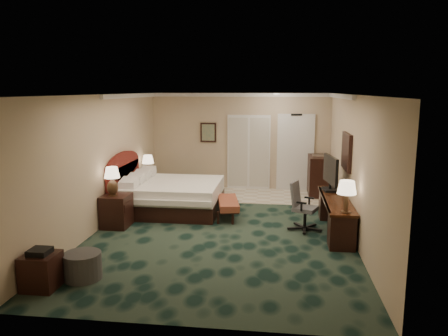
# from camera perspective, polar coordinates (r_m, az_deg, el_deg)

# --- Properties ---
(floor) EXTENTS (5.00, 7.50, 0.00)m
(floor) POSITION_cam_1_polar(r_m,az_deg,el_deg) (8.97, -0.07, -7.95)
(floor) COLOR black
(floor) RESTS_ON ground
(ceiling) EXTENTS (5.00, 7.50, 0.00)m
(ceiling) POSITION_cam_1_polar(r_m,az_deg,el_deg) (8.53, -0.08, 9.56)
(ceiling) COLOR silver
(ceiling) RESTS_ON wall_back
(wall_back) EXTENTS (5.00, 0.00, 2.70)m
(wall_back) POSITION_cam_1_polar(r_m,az_deg,el_deg) (12.34, 2.11, 3.48)
(wall_back) COLOR #BEA691
(wall_back) RESTS_ON ground
(wall_front) EXTENTS (5.00, 0.00, 2.70)m
(wall_front) POSITION_cam_1_polar(r_m,az_deg,el_deg) (5.04, -5.46, -6.52)
(wall_front) COLOR #BEA691
(wall_front) RESTS_ON ground
(wall_left) EXTENTS (0.00, 7.50, 2.70)m
(wall_left) POSITION_cam_1_polar(r_m,az_deg,el_deg) (9.29, -15.55, 0.88)
(wall_left) COLOR #BEA691
(wall_left) RESTS_ON ground
(wall_right) EXTENTS (0.00, 7.50, 2.70)m
(wall_right) POSITION_cam_1_polar(r_m,az_deg,el_deg) (8.70, 16.49, 0.22)
(wall_right) COLOR #BEA691
(wall_right) RESTS_ON ground
(crown_molding) EXTENTS (5.00, 7.50, 0.10)m
(crown_molding) POSITION_cam_1_polar(r_m,az_deg,el_deg) (8.53, -0.08, 9.23)
(crown_molding) COLOR white
(crown_molding) RESTS_ON wall_back
(tile_patch) EXTENTS (3.20, 1.70, 0.01)m
(tile_patch) POSITION_cam_1_polar(r_m,az_deg,el_deg) (11.70, 6.11, -3.64)
(tile_patch) COLOR silver
(tile_patch) RESTS_ON ground
(headboard) EXTENTS (0.12, 2.00, 1.40)m
(headboard) POSITION_cam_1_polar(r_m,az_deg,el_deg) (10.30, -12.95, -1.79)
(headboard) COLOR #501C13
(headboard) RESTS_ON ground
(entry_door) EXTENTS (1.02, 0.06, 2.18)m
(entry_door) POSITION_cam_1_polar(r_m,az_deg,el_deg) (12.31, 9.30, 1.93)
(entry_door) COLOR white
(entry_door) RESTS_ON ground
(closet_doors) EXTENTS (1.20, 0.06, 2.10)m
(closet_doors) POSITION_cam_1_polar(r_m,az_deg,el_deg) (12.32, 3.25, 2.05)
(closet_doors) COLOR beige
(closet_doors) RESTS_ON ground
(wall_art) EXTENTS (0.45, 0.06, 0.55)m
(wall_art) POSITION_cam_1_polar(r_m,az_deg,el_deg) (12.38, -2.06, 4.67)
(wall_art) COLOR #4F6D61
(wall_art) RESTS_ON wall_back
(wall_mirror) EXTENTS (0.05, 0.95, 0.75)m
(wall_mirror) POSITION_cam_1_polar(r_m,az_deg,el_deg) (9.25, 15.72, 2.08)
(wall_mirror) COLOR white
(wall_mirror) RESTS_ON wall_right
(bed) EXTENTS (2.15, 1.99, 0.68)m
(bed) POSITION_cam_1_polar(r_m,az_deg,el_deg) (10.26, -6.60, -3.70)
(bed) COLOR white
(bed) RESTS_ON ground
(nightstand_near) EXTENTS (0.53, 0.61, 0.67)m
(nightstand_near) POSITION_cam_1_polar(r_m,az_deg,el_deg) (9.30, -13.88, -5.44)
(nightstand_near) COLOR black
(nightstand_near) RESTS_ON ground
(nightstand_far) EXTENTS (0.43, 0.49, 0.54)m
(nightstand_far) POSITION_cam_1_polar(r_m,az_deg,el_deg) (11.63, -9.73, -2.50)
(nightstand_far) COLOR black
(nightstand_far) RESTS_ON ground
(lamp_near) EXTENTS (0.39, 0.39, 0.59)m
(lamp_near) POSITION_cam_1_polar(r_m,az_deg,el_deg) (9.12, -14.39, -1.70)
(lamp_near) COLOR black
(lamp_near) RESTS_ON nightstand_near
(lamp_far) EXTENTS (0.39, 0.39, 0.58)m
(lamp_far) POSITION_cam_1_polar(r_m,az_deg,el_deg) (11.55, -9.89, 0.24)
(lamp_far) COLOR black
(lamp_far) RESTS_ON nightstand_far
(bed_bench) EXTENTS (0.62, 1.24, 0.40)m
(bed_bench) POSITION_cam_1_polar(r_m,az_deg,el_deg) (9.70, 0.55, -5.31)
(bed_bench) COLOR brown
(bed_bench) RESTS_ON ground
(ottoman) EXTENTS (0.70, 0.70, 0.40)m
(ottoman) POSITION_cam_1_polar(r_m,az_deg,el_deg) (7.01, -17.97, -12.06)
(ottoman) COLOR #343434
(ottoman) RESTS_ON ground
(side_table) EXTENTS (0.47, 0.47, 0.51)m
(side_table) POSITION_cam_1_polar(r_m,az_deg,el_deg) (6.88, -22.76, -12.32)
(side_table) COLOR black
(side_table) RESTS_ON ground
(desk) EXTENTS (0.50, 2.33, 0.67)m
(desk) POSITION_cam_1_polar(r_m,az_deg,el_deg) (8.99, 14.34, -5.99)
(desk) COLOR black
(desk) RESTS_ON ground
(tv) EXTENTS (0.22, 0.96, 0.75)m
(tv) POSITION_cam_1_polar(r_m,az_deg,el_deg) (9.49, 13.74, -0.70)
(tv) COLOR black
(tv) RESTS_ON desk
(desk_lamp) EXTENTS (0.43, 0.43, 0.58)m
(desk_lamp) POSITION_cam_1_polar(r_m,az_deg,el_deg) (7.88, 15.70, -3.63)
(desk_lamp) COLOR black
(desk_lamp) RESTS_ON desk
(desk_chair) EXTENTS (0.73, 0.71, 0.98)m
(desk_chair) POSITION_cam_1_polar(r_m,az_deg,el_deg) (8.91, 10.57, -4.99)
(desk_chair) COLOR #4E4E58
(desk_chair) RESTS_ON ground
(minibar) EXTENTS (0.56, 1.00, 1.05)m
(minibar) POSITION_cam_1_polar(r_m,az_deg,el_deg) (11.93, 12.30, -0.99)
(minibar) COLOR black
(minibar) RESTS_ON ground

